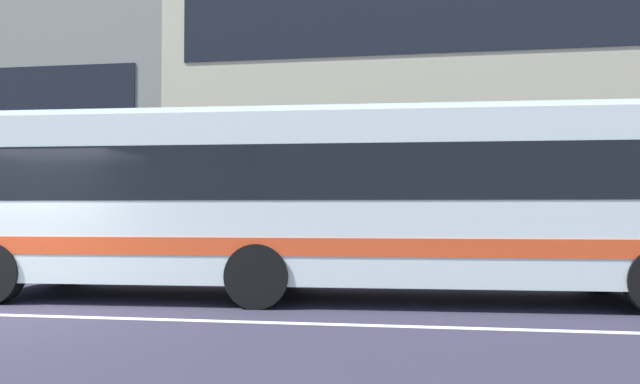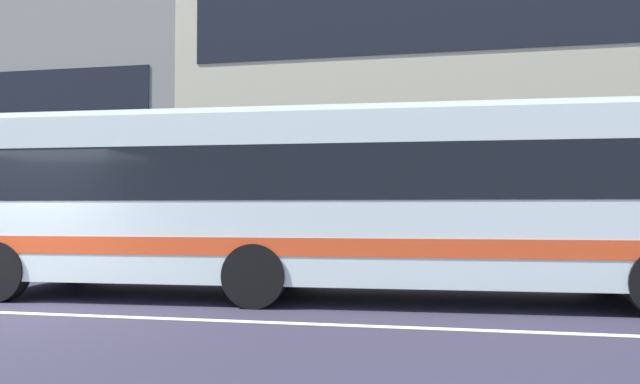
{
  "view_description": "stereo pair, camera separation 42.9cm",
  "coord_description": "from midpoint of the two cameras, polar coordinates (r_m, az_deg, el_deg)",
  "views": [
    {
      "loc": [
        5.89,
        -7.65,
        1.53
      ],
      "look_at": [
        4.45,
        2.35,
        1.83
      ],
      "focal_mm": 32.45,
      "sensor_mm": 36.0,
      "label": 1
    },
    {
      "loc": [
        6.31,
        -7.58,
        1.53
      ],
      "look_at": [
        4.45,
        2.35,
        1.83
      ],
      "focal_mm": 32.45,
      "sensor_mm": 36.0,
      "label": 2
    }
  ],
  "objects": [
    {
      "name": "apartment_block_right",
      "position": [
        23.71,
        15.06,
        10.95
      ],
      "size": [
        20.14,
        9.57,
        13.41
      ],
      "color": "#C3B896",
      "rests_on": "ground_plane"
    },
    {
      "name": "transit_bus",
      "position": [
        10.02,
        0.72,
        -0.48
      ],
      "size": [
        12.36,
        3.04,
        3.16
      ],
      "color": "silver",
      "rests_on": "ground_plane"
    }
  ]
}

